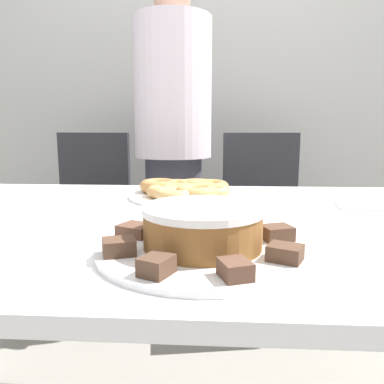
{
  "coord_description": "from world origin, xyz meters",
  "views": [
    {
      "loc": [
        0.07,
        -0.86,
        0.93
      ],
      "look_at": [
        0.02,
        -0.0,
        0.79
      ],
      "focal_mm": 35.0,
      "sensor_mm": 36.0,
      "label": 1
    }
  ],
  "objects_px": {
    "plate_cake": "(203,249)",
    "plate_donuts": "(186,196)",
    "napkin": "(363,206)",
    "frosted_cake": "(203,226)",
    "office_chair_right": "(267,230)",
    "office_chair_left": "(84,227)",
    "person_standing": "(173,148)"
  },
  "relations": [
    {
      "from": "plate_cake",
      "to": "napkin",
      "type": "bearing_deg",
      "value": 43.56
    },
    {
      "from": "office_chair_left",
      "to": "plate_donuts",
      "type": "relative_size",
      "value": 2.68
    },
    {
      "from": "person_standing",
      "to": "plate_cake",
      "type": "xyz_separation_m",
      "value": [
        0.18,
        -1.18,
        -0.11
      ]
    },
    {
      "from": "plate_donuts",
      "to": "office_chair_left",
      "type": "bearing_deg",
      "value": 129.25
    },
    {
      "from": "person_standing",
      "to": "plate_cake",
      "type": "height_order",
      "value": "person_standing"
    },
    {
      "from": "plate_cake",
      "to": "napkin",
      "type": "relative_size",
      "value": 2.35
    },
    {
      "from": "plate_cake",
      "to": "plate_donuts",
      "type": "bearing_deg",
      "value": 97.58
    },
    {
      "from": "person_standing",
      "to": "plate_cake",
      "type": "bearing_deg",
      "value": -81.41
    },
    {
      "from": "frosted_cake",
      "to": "napkin",
      "type": "xyz_separation_m",
      "value": [
        0.41,
        0.39,
        -0.04
      ]
    },
    {
      "from": "office_chair_left",
      "to": "frosted_cake",
      "type": "height_order",
      "value": "office_chair_left"
    },
    {
      "from": "frosted_cake",
      "to": "person_standing",
      "type": "bearing_deg",
      "value": 98.59
    },
    {
      "from": "office_chair_right",
      "to": "frosted_cake",
      "type": "distance_m",
      "value": 1.28
    },
    {
      "from": "frosted_cake",
      "to": "plate_cake",
      "type": "bearing_deg",
      "value": 0.0
    },
    {
      "from": "office_chair_left",
      "to": "office_chair_right",
      "type": "distance_m",
      "value": 0.93
    },
    {
      "from": "office_chair_left",
      "to": "plate_cake",
      "type": "height_order",
      "value": "office_chair_left"
    },
    {
      "from": "office_chair_right",
      "to": "plate_donuts",
      "type": "relative_size",
      "value": 2.68
    },
    {
      "from": "plate_donuts",
      "to": "napkin",
      "type": "relative_size",
      "value": 2.23
    },
    {
      "from": "person_standing",
      "to": "plate_donuts",
      "type": "height_order",
      "value": "person_standing"
    },
    {
      "from": "person_standing",
      "to": "frosted_cake",
      "type": "relative_size",
      "value": 7.92
    },
    {
      "from": "frosted_cake",
      "to": "plate_donuts",
      "type": "bearing_deg",
      "value": 97.58
    },
    {
      "from": "office_chair_left",
      "to": "frosted_cake",
      "type": "distance_m",
      "value": 1.4
    },
    {
      "from": "person_standing",
      "to": "office_chair_left",
      "type": "bearing_deg",
      "value": 177.62
    },
    {
      "from": "office_chair_left",
      "to": "plate_donuts",
      "type": "xyz_separation_m",
      "value": [
        0.58,
        -0.71,
        0.3
      ]
    },
    {
      "from": "plate_donuts",
      "to": "person_standing",
      "type": "bearing_deg",
      "value": 99.33
    },
    {
      "from": "office_chair_right",
      "to": "plate_donuts",
      "type": "height_order",
      "value": "office_chair_right"
    },
    {
      "from": "office_chair_right",
      "to": "napkin",
      "type": "height_order",
      "value": "office_chair_right"
    },
    {
      "from": "office_chair_left",
      "to": "frosted_cake",
      "type": "relative_size",
      "value": 4.5
    },
    {
      "from": "frosted_cake",
      "to": "napkin",
      "type": "distance_m",
      "value": 0.57
    },
    {
      "from": "office_chair_left",
      "to": "napkin",
      "type": "bearing_deg",
      "value": -29.82
    },
    {
      "from": "person_standing",
      "to": "napkin",
      "type": "distance_m",
      "value": 0.99
    },
    {
      "from": "office_chair_left",
      "to": "office_chair_right",
      "type": "xyz_separation_m",
      "value": [
        0.93,
        -0.0,
        0.0
      ]
    },
    {
      "from": "frosted_cake",
      "to": "office_chair_left",
      "type": "bearing_deg",
      "value": 118.11
    }
  ]
}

